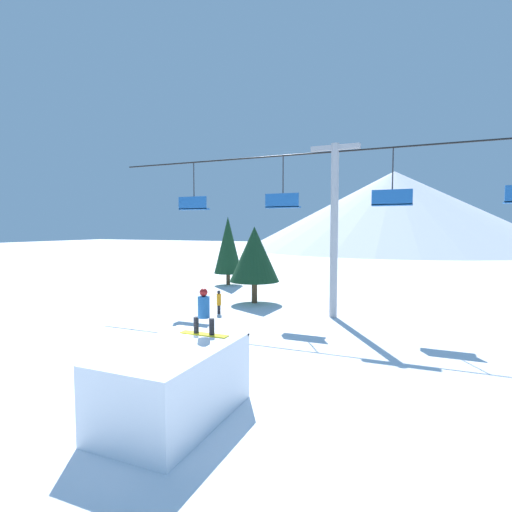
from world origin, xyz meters
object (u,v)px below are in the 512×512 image
Objects in this scene: snow_ramp at (174,383)px; pine_tree_near at (254,254)px; snowboarder at (204,312)px; distant_skier at (219,301)px.

pine_tree_near reaches higher than snow_ramp.
snow_ramp is 1.89m from snowboarder.
snowboarder is at bearing -63.49° from distant_skier.
distant_skier is at bearing 116.51° from snowboarder.
snowboarder reaches higher than snow_ramp.
snow_ramp is 14.76m from pine_tree_near.
pine_tree_near is 3.70× the size of distant_skier.
snowboarder is at bearing 85.39° from snow_ramp.
snowboarder is 1.08× the size of distant_skier.
snowboarder is at bearing -72.05° from pine_tree_near.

